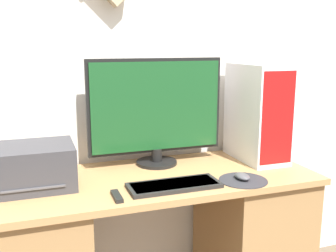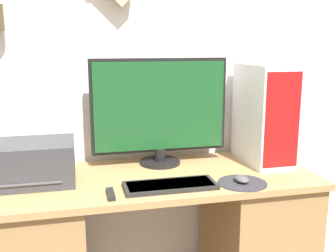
% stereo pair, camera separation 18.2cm
% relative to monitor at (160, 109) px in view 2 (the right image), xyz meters
% --- Properties ---
extents(wall_back, '(6.40, 0.16, 2.70)m').
position_rel_monitor_xyz_m(wall_back, '(-0.08, 0.18, 0.29)').
color(wall_back, white).
rests_on(wall_back, ground_plane).
extents(desk, '(1.53, 0.61, 0.79)m').
position_rel_monitor_xyz_m(desk, '(-0.07, -0.18, -0.67)').
color(desk, tan).
rests_on(desk, ground_plane).
extents(monitor, '(0.70, 0.21, 0.54)m').
position_rel_monitor_xyz_m(monitor, '(0.00, 0.00, 0.00)').
color(monitor, black).
rests_on(monitor, desk).
extents(keyboard, '(0.40, 0.16, 0.02)m').
position_rel_monitor_xyz_m(keyboard, '(-0.03, -0.35, -0.28)').
color(keyboard, black).
rests_on(keyboard, desk).
extents(mousepad, '(0.22, 0.22, 0.00)m').
position_rel_monitor_xyz_m(mousepad, '(0.30, -0.38, -0.28)').
color(mousepad, '#2D2D33').
rests_on(mousepad, desk).
extents(mouse, '(0.06, 0.09, 0.03)m').
position_rel_monitor_xyz_m(mouse, '(0.29, -0.37, -0.27)').
color(mouse, '#4C4C51').
rests_on(mouse, mousepad).
extents(computer_tower, '(0.20, 0.37, 0.51)m').
position_rel_monitor_xyz_m(computer_tower, '(0.53, -0.09, -0.03)').
color(computer_tower, white).
rests_on(computer_tower, desk).
extents(printer, '(0.35, 0.29, 0.19)m').
position_rel_monitor_xyz_m(printer, '(-0.61, -0.14, -0.19)').
color(printer, '#38383D').
rests_on(printer, desk).
extents(remote_control, '(0.03, 0.12, 0.02)m').
position_rel_monitor_xyz_m(remote_control, '(-0.29, -0.39, -0.28)').
color(remote_control, black).
rests_on(remote_control, desk).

